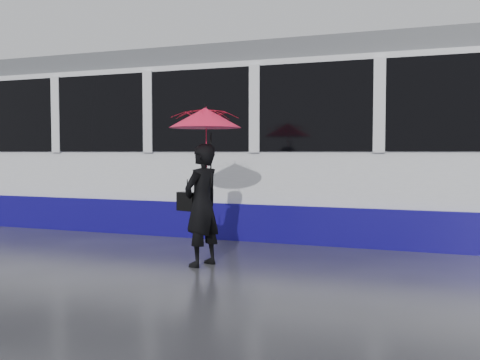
% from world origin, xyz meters
% --- Properties ---
extents(ground, '(90.00, 90.00, 0.00)m').
position_xyz_m(ground, '(0.00, 0.00, 0.00)').
color(ground, '#27272C').
rests_on(ground, ground).
extents(rails, '(34.00, 1.51, 0.02)m').
position_xyz_m(rails, '(0.00, 2.50, 0.01)').
color(rails, '#3F3D38').
rests_on(rails, ground).
extents(tram, '(26.00, 2.56, 3.35)m').
position_xyz_m(tram, '(-1.84, 2.50, 1.64)').
color(tram, white).
rests_on(tram, ground).
extents(woman, '(0.54, 0.67, 1.60)m').
position_xyz_m(woman, '(-0.37, -0.77, 0.80)').
color(woman, black).
rests_on(woman, ground).
extents(umbrella, '(1.17, 1.17, 1.08)m').
position_xyz_m(umbrella, '(-0.32, -0.77, 1.75)').
color(umbrella, '#FF1598').
rests_on(umbrella, ground).
extents(handbag, '(0.31, 0.20, 0.43)m').
position_xyz_m(handbag, '(-0.59, -0.75, 0.84)').
color(handbag, black).
rests_on(handbag, ground).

